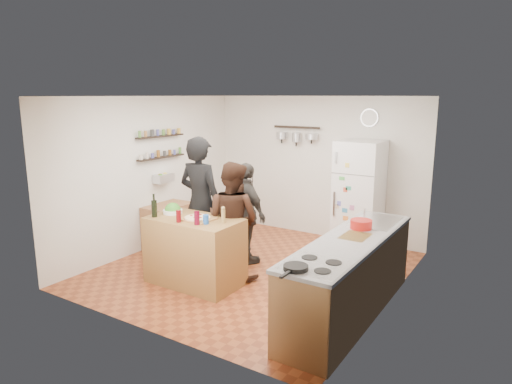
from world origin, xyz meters
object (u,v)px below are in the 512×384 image
Objects in this scene: person_back at (246,214)px; wall_clock at (369,118)px; counter_run at (350,278)px; side_table at (169,226)px; wine_bottle at (154,209)px; person_center at (233,220)px; red_bowl at (361,224)px; salt_canister at (206,219)px; salad_bowl at (173,211)px; skillet at (296,267)px; prep_island at (195,251)px; pepper_mill at (223,216)px; fridge at (359,196)px; person_left at (201,203)px.

wall_clock is (1.19, 1.88, 1.38)m from person_back.
counter_run is 3.29× the size of side_table.
wine_bottle is 1.07m from person_center.
wine_bottle is 0.86× the size of red_bowl.
person_back is at bearing -122.40° from wall_clock.
wine_bottle is 1.88× the size of salt_canister.
salt_canister reaches higher than salad_bowl.
side_table is (-3.34, 1.83, -0.58)m from skillet.
person_back reaches higher than counter_run.
wine_bottle is (-0.50, -0.22, 0.57)m from prep_island.
salad_bowl is at bearing 30.17° from person_center.
side_table is at bearing 176.40° from red_bowl.
person_center is (0.30, 0.47, 0.36)m from prep_island.
red_bowl is at bearing 15.00° from salad_bowl.
side_table is (-0.84, 1.14, -0.66)m from wine_bottle.
salt_canister is at bearing -131.42° from pepper_mill.
prep_island is 10.41× the size of salt_canister.
counter_run is (2.52, 0.22, -0.49)m from salad_bowl.
fridge is 2.25× the size of side_table.
side_table is at bearing 126.39° from wine_bottle.
person_left is at bearing -125.58° from wall_clock.
red_bowl is at bearing 88.23° from skillet.
prep_island is at bearing -34.53° from side_table.
side_table is at bearing -143.76° from wall_clock.
person_back reaches higher than pepper_mill.
red_bowl is (2.05, 0.71, 0.52)m from prep_island.
wine_bottle is 1.42m from person_back.
skillet is at bearing -21.63° from salad_bowl.
pepper_mill is (0.45, 0.05, 0.54)m from prep_island.
person_center is at bearing -113.34° from wall_clock.
red_bowl is at bearing -171.93° from person_center.
red_bowl is at bearing -166.95° from person_back.
skillet is (-0.10, -1.17, 0.49)m from counter_run.
prep_island is at bearing 158.20° from salt_canister.
person_back reaches higher than red_bowl.
pepper_mill is (0.87, 0.00, 0.06)m from salad_bowl.
salt_canister is 2.04m from side_table.
counter_run is 2.46m from fridge.
red_bowl is at bearing -72.24° from wall_clock.
salad_bowl is 1.01× the size of red_bowl.
pepper_mill reaches higher than skillet.
wine_bottle is at bearing -159.92° from red_bowl.
skillet is at bearing -31.78° from pepper_mill.
person_back is 1.96m from fridge.
person_center is 5.46× the size of wall_clock.
salad_bowl is 0.74m from salt_canister.
prep_island is 0.69× the size of fridge.
wall_clock is (1.77, 2.85, 1.21)m from salad_bowl.
person_left is at bearing 77.68° from wine_bottle.
fridge reaches higher than side_table.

